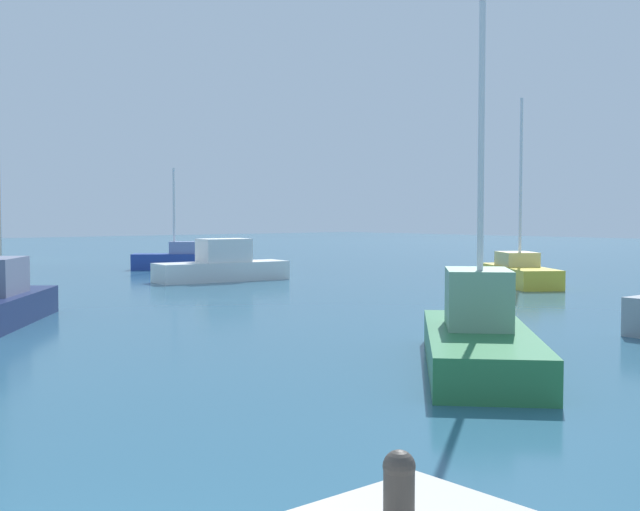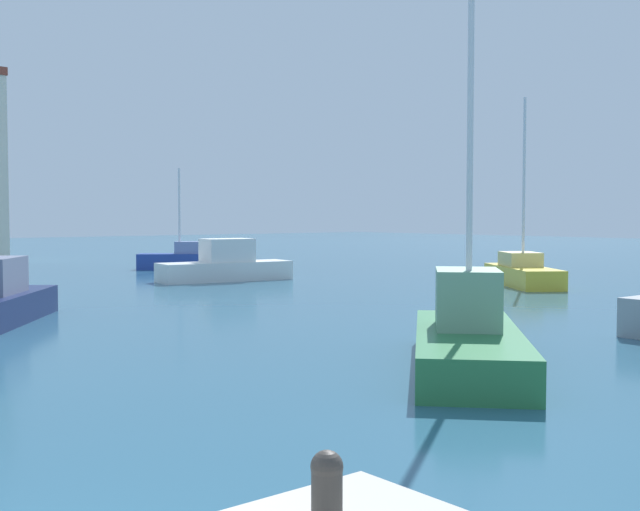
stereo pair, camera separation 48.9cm
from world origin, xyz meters
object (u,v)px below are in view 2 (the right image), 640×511
at_px(sailboat_green_distant_north, 468,336).
at_px(mooring_bollard, 327,489).
at_px(motorboat_white_distant_east, 226,266).
at_px(sailboat_yellow_outer_mooring, 522,272).
at_px(sailboat_blue_near_pier, 181,259).

bearing_deg(sailboat_green_distant_north, mooring_bollard, -144.37).
bearing_deg(sailboat_green_distant_north, motorboat_white_distant_east, 69.62).
height_order(sailboat_yellow_outer_mooring, sailboat_blue_near_pier, sailboat_yellow_outer_mooring).
distance_m(mooring_bollard, motorboat_white_distant_east, 31.45).
distance_m(sailboat_yellow_outer_mooring, sailboat_blue_near_pier, 18.91).
bearing_deg(mooring_bollard, sailboat_blue_near_pier, 61.55).
bearing_deg(sailboat_yellow_outer_mooring, motorboat_white_distant_east, 129.52).
xyz_separation_m(mooring_bollard, sailboat_blue_near_pier, (18.74, 34.59, -0.81)).
bearing_deg(mooring_bollard, sailboat_yellow_outer_mooring, 33.91).
bearing_deg(sailboat_green_distant_north, sailboat_yellow_outer_mooring, 32.90).
xyz_separation_m(sailboat_yellow_outer_mooring, motorboat_white_distant_east, (-8.29, 10.05, 0.12)).
relative_size(sailboat_green_distant_north, sailboat_blue_near_pier, 1.62).
bearing_deg(sailboat_blue_near_pier, sailboat_green_distant_north, -109.08).
height_order(sailboat_green_distant_north, sailboat_blue_near_pier, sailboat_green_distant_north).
bearing_deg(mooring_bollard, motorboat_white_distant_east, 58.26).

